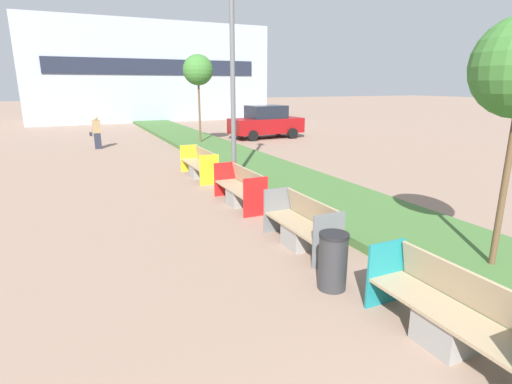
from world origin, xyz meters
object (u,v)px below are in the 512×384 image
(bench_red_frame, at_px, (240,191))
(litter_bin, at_px, (333,261))
(sapling_tree_far, at_px, (198,70))
(bench_yellow_frame, at_px, (200,166))
(bench_grey_frame, at_px, (302,228))
(bench_teal_frame, at_px, (449,317))
(parked_car_distant, at_px, (266,122))
(pedestrian_walking, at_px, (97,132))
(street_lamp_post, at_px, (232,43))

(bench_red_frame, relative_size, litter_bin, 2.35)
(sapling_tree_far, bearing_deg, bench_red_frame, -101.86)
(sapling_tree_far, bearing_deg, bench_yellow_frame, -107.45)
(bench_grey_frame, relative_size, bench_yellow_frame, 0.82)
(bench_grey_frame, bearing_deg, bench_yellow_frame, 89.95)
(bench_grey_frame, xyz_separation_m, bench_red_frame, (0.00, 3.03, 0.01))
(bench_red_frame, bearing_deg, bench_teal_frame, -90.00)
(bench_yellow_frame, bearing_deg, parked_car_distant, 51.52)
(bench_yellow_frame, height_order, litter_bin, bench_yellow_frame)
(sapling_tree_far, relative_size, pedestrian_walking, 2.82)
(bench_grey_frame, relative_size, litter_bin, 2.13)
(bench_yellow_frame, distance_m, parked_car_distant, 10.55)
(litter_bin, height_order, sapling_tree_far, sapling_tree_far)
(bench_teal_frame, distance_m, bench_yellow_frame, 9.87)
(bench_grey_frame, relative_size, bench_red_frame, 0.91)
(bench_red_frame, distance_m, bench_yellow_frame, 3.52)
(litter_bin, bearing_deg, bench_yellow_frame, 86.96)
(parked_car_distant, bearing_deg, bench_grey_frame, -116.87)
(litter_bin, xyz_separation_m, pedestrian_walking, (-2.21, 16.19, 0.35))
(street_lamp_post, height_order, pedestrian_walking, street_lamp_post)
(street_lamp_post, xyz_separation_m, parked_car_distant, (5.95, 9.82, -3.24))
(pedestrian_walking, bearing_deg, bench_red_frame, -77.11)
(parked_car_distant, bearing_deg, litter_bin, -116.03)
(parked_car_distant, bearing_deg, bench_yellow_frame, -131.43)
(bench_red_frame, height_order, sapling_tree_far, sapling_tree_far)
(bench_red_frame, distance_m, sapling_tree_far, 11.31)
(bench_red_frame, height_order, bench_yellow_frame, same)
(litter_bin, bearing_deg, street_lamp_post, 81.00)
(street_lamp_post, relative_size, parked_car_distant, 1.76)
(bench_grey_frame, distance_m, street_lamp_post, 6.29)
(bench_teal_frame, height_order, bench_red_frame, same)
(street_lamp_post, distance_m, parked_car_distant, 11.93)
(sapling_tree_far, bearing_deg, bench_grey_frame, -99.28)
(bench_yellow_frame, height_order, sapling_tree_far, sapling_tree_far)
(bench_grey_frame, height_order, bench_red_frame, same)
(litter_bin, xyz_separation_m, street_lamp_post, (1.04, 6.58, 3.71))
(bench_yellow_frame, relative_size, sapling_tree_far, 0.52)
(pedestrian_walking, bearing_deg, sapling_tree_far, -11.35)
(bench_grey_frame, height_order, pedestrian_walking, pedestrian_walking)
(sapling_tree_far, bearing_deg, litter_bin, -99.89)
(bench_grey_frame, distance_m, pedestrian_walking, 14.83)
(bench_yellow_frame, distance_m, street_lamp_post, 4.14)
(bench_teal_frame, xyz_separation_m, bench_grey_frame, (-0.00, 3.32, -0.01))
(bench_red_frame, xyz_separation_m, parked_car_distant, (6.56, 11.77, 0.55))
(bench_yellow_frame, bearing_deg, bench_teal_frame, -90.01)
(pedestrian_walking, bearing_deg, bench_teal_frame, -81.60)
(bench_yellow_frame, distance_m, litter_bin, 8.17)
(bench_grey_frame, bearing_deg, litter_bin, -104.93)
(pedestrian_walking, bearing_deg, bench_grey_frame, -79.73)
(sapling_tree_far, bearing_deg, street_lamp_post, -100.56)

